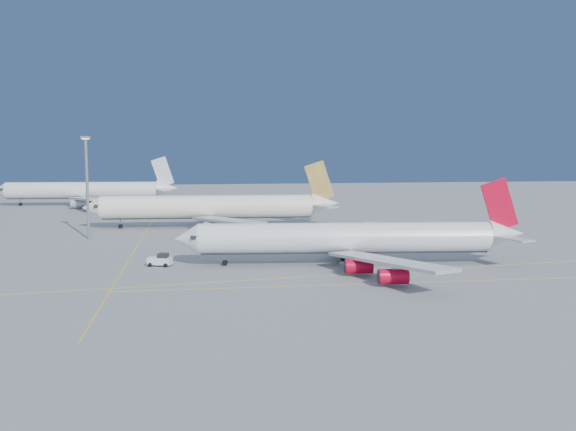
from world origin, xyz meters
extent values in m
plane|color=slate|center=(0.00, 0.00, 0.00)|extent=(500.00, 500.00, 0.00)
cube|color=yellow|center=(5.00, -14.00, 0.01)|extent=(90.00, 0.18, 0.02)
cube|color=yellow|center=(0.00, -6.00, 0.01)|extent=(118.86, 16.88, 0.02)
cube|color=yellow|center=(-40.00, 30.00, 0.01)|extent=(0.18, 140.00, 0.02)
cylinder|color=white|center=(1.57, 3.32, 5.19)|extent=(56.14, 10.55, 5.78)
cone|color=white|center=(-28.44, 5.91, 5.19)|extent=(4.97, 6.15, 5.78)
cone|color=white|center=(32.87, 0.63, 5.78)|extent=(7.43, 6.07, 5.50)
cube|color=black|center=(-26.55, 5.74, 5.78)|extent=(2.06, 5.61, 0.70)
cube|color=#B7B7BC|center=(5.22, -13.25, 3.60)|extent=(15.20, 28.83, 0.55)
cube|color=#B7B7BC|center=(8.00, 19.03, 3.60)|extent=(19.27, 27.45, 0.55)
cube|color=red|center=(31.38, 0.76, 11.37)|extent=(7.68, 1.10, 10.55)
cylinder|color=gray|center=(-21.24, 5.29, 1.70)|extent=(0.24, 0.24, 2.29)
cylinder|color=black|center=(-21.24, 5.29, 0.55)|extent=(1.15, 0.79, 1.10)
cylinder|color=gray|center=(2.21, -0.84, 1.70)|extent=(0.32, 0.32, 2.29)
cylinder|color=black|center=(2.21, -0.84, 0.55)|extent=(1.17, 0.99, 1.10)
cylinder|color=gray|center=(2.92, 7.31, 1.70)|extent=(0.32, 0.32, 2.29)
cylinder|color=black|center=(2.92, 7.31, 0.55)|extent=(1.17, 0.99, 1.10)
cylinder|color=red|center=(1.65, -7.72, 1.73)|extent=(4.98, 2.89, 2.49)
cylinder|color=red|center=(5.12, -16.72, 1.73)|extent=(4.98, 2.89, 2.49)
cylinder|color=red|center=(3.53, 14.18, 1.73)|extent=(4.98, 2.89, 2.49)
cylinder|color=red|center=(8.49, 22.47, 1.73)|extent=(4.98, 2.89, 2.49)
cylinder|color=white|center=(-23.79, 61.90, 5.72)|extent=(57.97, 8.95, 6.33)
cone|color=white|center=(-55.07, 63.33, 5.72)|extent=(5.28, 6.55, 6.33)
cone|color=white|center=(8.93, 60.41, 6.38)|extent=(8.04, 6.36, 6.01)
cube|color=black|center=(-52.96, 63.23, 6.38)|extent=(2.05, 6.09, 0.78)
cube|color=#B7B7BC|center=(-19.23, 44.23, 3.98)|extent=(17.59, 30.80, 0.61)
cube|color=#B7B7BC|center=(-17.64, 79.08, 3.98)|extent=(19.91, 30.03, 0.61)
cube|color=gold|center=(7.26, 60.48, 12.57)|extent=(8.55, 0.89, 11.75)
cylinder|color=gray|center=(-47.44, 62.98, 1.89)|extent=(0.27, 0.27, 2.55)
cylinder|color=black|center=(-47.44, 62.98, 0.61)|extent=(1.26, 0.83, 1.22)
cylinder|color=gray|center=(-22.89, 57.36, 1.89)|extent=(0.36, 0.36, 2.55)
cylinder|color=black|center=(-22.89, 57.36, 0.61)|extent=(1.27, 1.05, 1.22)
cylinder|color=gray|center=(-22.48, 66.34, 1.89)|extent=(0.36, 0.36, 2.55)
cylinder|color=black|center=(-22.48, 66.34, 0.61)|extent=(1.27, 1.05, 1.22)
cylinder|color=#B7B7BC|center=(-22.27, 47.48, 1.90)|extent=(5.45, 3.02, 2.78)
cylinder|color=#B7B7BC|center=(-20.96, 76.12, 1.90)|extent=(5.45, 3.02, 2.78)
cylinder|color=white|center=(-69.45, 131.94, 5.64)|extent=(55.61, 9.60, 6.20)
cone|color=white|center=(-37.97, 130.00, 6.31)|extent=(8.10, 6.35, 5.89)
cube|color=black|center=(-97.39, 133.67, 6.31)|extent=(2.13, 5.99, 0.77)
cube|color=#B7B7BC|center=(-65.42, 114.87, 3.94)|extent=(16.68, 29.79, 0.61)
cube|color=#B7B7BC|center=(-63.35, 148.40, 3.94)|extent=(19.69, 28.80, 0.61)
cube|color=silver|center=(-39.63, 130.10, 12.45)|extent=(8.53, 1.02, 11.71)
cylinder|color=gray|center=(-92.09, 133.35, 1.88)|extent=(0.27, 0.27, 2.55)
cylinder|color=black|center=(-92.09, 133.35, 0.61)|extent=(1.26, 0.85, 1.22)
cylinder|color=gray|center=(-68.62, 127.46, 1.88)|extent=(0.35, 0.35, 2.55)
cylinder|color=black|center=(-68.62, 127.46, 0.61)|extent=(1.28, 1.07, 1.22)
cylinder|color=gray|center=(-68.07, 136.29, 1.88)|extent=(0.35, 0.35, 2.55)
cylinder|color=black|center=(-68.07, 136.29, 0.61)|extent=(1.28, 1.07, 1.22)
cylinder|color=#B7B7BC|center=(-68.35, 118.04, 1.86)|extent=(5.47, 3.09, 2.77)
cylinder|color=#B7B7BC|center=(-66.64, 145.61, 1.86)|extent=(5.47, 3.09, 2.77)
cube|color=white|center=(-33.48, 6.56, 0.99)|extent=(4.84, 3.38, 1.32)
cube|color=black|center=(-32.85, 6.36, 1.98)|extent=(2.22, 2.30, 0.99)
cylinder|color=black|center=(-35.29, 5.90, 0.38)|extent=(0.85, 0.59, 0.77)
cylinder|color=black|center=(-34.62, 8.11, 0.38)|extent=(0.85, 0.59, 0.77)
cylinder|color=black|center=(-32.34, 5.01, 0.38)|extent=(0.85, 0.59, 0.77)
cylinder|color=black|center=(-31.67, 7.21, 0.38)|extent=(0.85, 0.59, 0.77)
cylinder|color=gray|center=(-52.66, 43.87, 12.20)|extent=(0.68, 0.68, 24.40)
cube|color=gray|center=(-52.66, 43.87, 24.60)|extent=(2.15, 2.15, 0.49)
cube|color=white|center=(-52.66, 43.87, 24.21)|extent=(1.56, 1.56, 0.24)
camera|label=1|loc=(-25.65, -115.34, 23.17)|focal=40.00mm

